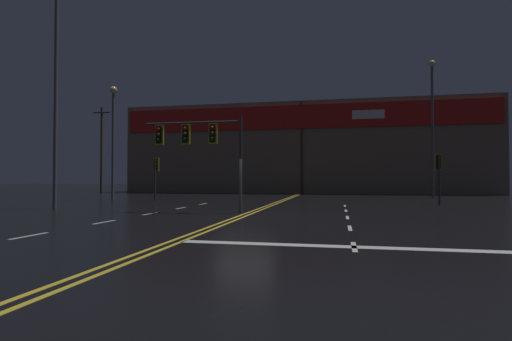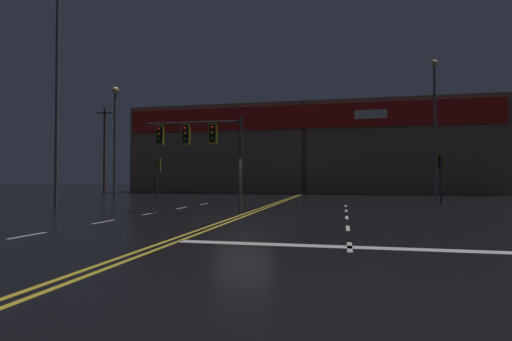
# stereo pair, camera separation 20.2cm
# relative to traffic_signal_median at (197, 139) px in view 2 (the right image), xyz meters

# --- Properties ---
(ground_plane) EXTENTS (200.00, 200.00, 0.00)m
(ground_plane) POSITION_rel_traffic_signal_median_xyz_m (2.56, -1.15, -3.49)
(ground_plane) COLOR black
(road_markings) EXTENTS (12.99, 60.00, 0.01)m
(road_markings) POSITION_rel_traffic_signal_median_xyz_m (3.32, -2.40, -3.49)
(road_markings) COLOR gold
(road_markings) RESTS_ON ground
(traffic_signal_median) EXTENTS (4.80, 0.36, 4.51)m
(traffic_signal_median) POSITION_rel_traffic_signal_median_xyz_m (0.00, 0.00, 0.00)
(traffic_signal_median) COLOR #38383D
(traffic_signal_median) RESTS_ON ground
(traffic_signal_corner_northeast) EXTENTS (0.42, 0.36, 3.13)m
(traffic_signal_corner_northeast) POSITION_rel_traffic_signal_median_xyz_m (12.66, 8.56, -1.20)
(traffic_signal_corner_northeast) COLOR #38383D
(traffic_signal_corner_northeast) RESTS_ON ground
(traffic_signal_corner_northwest) EXTENTS (0.42, 0.36, 3.14)m
(traffic_signal_corner_northwest) POSITION_rel_traffic_signal_median_xyz_m (-6.53, 9.15, -1.19)
(traffic_signal_corner_northwest) COLOR #38383D
(traffic_signal_corner_northwest) RESTS_ON ground
(streetlight_near_right) EXTENTS (0.56, 0.56, 12.19)m
(streetlight_near_right) POSITION_rel_traffic_signal_median_xyz_m (-8.15, 0.60, 4.02)
(streetlight_near_right) COLOR #59595E
(streetlight_near_right) RESTS_ON ground
(streetlight_median_approach) EXTENTS (0.56, 0.56, 8.66)m
(streetlight_median_approach) POSITION_rel_traffic_signal_median_xyz_m (-10.26, 9.55, 2.10)
(streetlight_median_approach) COLOR #59595E
(streetlight_median_approach) RESTS_ON ground
(streetlight_far_left) EXTENTS (0.56, 0.56, 11.39)m
(streetlight_far_left) POSITION_rel_traffic_signal_median_xyz_m (14.16, 17.08, 3.59)
(streetlight_far_left) COLOR #59595E
(streetlight_far_left) RESTS_ON ground
(building_backdrop) EXTENTS (39.99, 10.23, 9.91)m
(building_backdrop) POSITION_rel_traffic_signal_median_xyz_m (2.56, 29.25, 1.48)
(building_backdrop) COLOR #7A6651
(building_backdrop) RESTS_ON ground
(utility_pole_row) EXTENTS (48.92, 0.26, 10.57)m
(utility_pole_row) POSITION_rel_traffic_signal_median_xyz_m (3.06, 24.25, 1.78)
(utility_pole_row) COLOR #4C3828
(utility_pole_row) RESTS_ON ground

